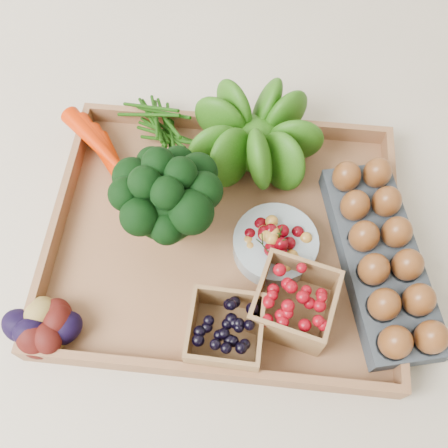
# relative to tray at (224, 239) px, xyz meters

# --- Properties ---
(ground) EXTENTS (4.00, 4.00, 0.00)m
(ground) POSITION_rel_tray_xyz_m (0.00, 0.00, -0.01)
(ground) COLOR beige
(ground) RESTS_ON ground
(tray) EXTENTS (0.55, 0.45, 0.01)m
(tray) POSITION_rel_tray_xyz_m (0.00, 0.00, 0.00)
(tray) COLOR #95633E
(tray) RESTS_ON ground
(carrots) EXTENTS (0.23, 0.16, 0.05)m
(carrots) POSITION_rel_tray_xyz_m (-0.20, 0.11, 0.03)
(carrots) COLOR red
(carrots) RESTS_ON tray
(lettuce) EXTENTS (0.14, 0.14, 0.14)m
(lettuce) POSITION_rel_tray_xyz_m (0.04, 0.16, 0.08)
(lettuce) COLOR #19480B
(lettuce) RESTS_ON tray
(broccoli) EXTENTS (0.17, 0.17, 0.13)m
(broccoli) POSITION_rel_tray_xyz_m (-0.08, 0.01, 0.07)
(broccoli) COLOR black
(broccoli) RESTS_ON tray
(cherry_bowl) EXTENTS (0.13, 0.13, 0.04)m
(cherry_bowl) POSITION_rel_tray_xyz_m (0.08, -0.01, 0.03)
(cherry_bowl) COLOR #8C9EA5
(cherry_bowl) RESTS_ON tray
(egg_carton) EXTENTS (0.19, 0.34, 0.04)m
(egg_carton) POSITION_rel_tray_xyz_m (0.24, -0.02, 0.03)
(egg_carton) COLOR #3B424B
(egg_carton) RESTS_ON tray
(potatoes) EXTENTS (0.13, 0.13, 0.07)m
(potatoes) POSITION_rel_tray_xyz_m (-0.24, -0.18, 0.04)
(potatoes) COLOR #360B08
(potatoes) RESTS_ON tray
(punnet_blackberry) EXTENTS (0.11, 0.11, 0.07)m
(punnet_blackberry) POSITION_rel_tray_xyz_m (0.02, -0.16, 0.04)
(punnet_blackberry) COLOR black
(punnet_blackberry) RESTS_ON tray
(punnet_raspberry) EXTENTS (0.13, 0.13, 0.08)m
(punnet_raspberry) POSITION_rel_tray_xyz_m (0.11, -0.11, 0.05)
(punnet_raspberry) COLOR maroon
(punnet_raspberry) RESTS_ON tray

